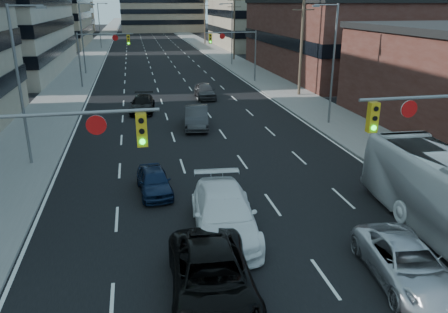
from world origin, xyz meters
TOP-DOWN VIEW (x-y plane):
  - road_surface at (0.00, 130.00)m, footprint 18.00×300.00m
  - sidewalk_left at (-11.50, 130.00)m, footprint 5.00×300.00m
  - sidewalk_right at (11.50, 130.00)m, footprint 5.00×300.00m
  - office_left_far at (-24.00, 100.00)m, footprint 20.00×30.00m
  - storefront_right_mid at (24.00, 50.00)m, footprint 20.00×30.00m
  - office_right_far at (25.00, 88.00)m, footprint 22.00×28.00m
  - bg_block_right at (32.00, 130.00)m, footprint 22.00×22.00m
  - signal_near_left at (-7.45, 8.00)m, footprint 6.59×0.33m
  - signal_far_left at (-7.68, 45.00)m, footprint 6.09×0.33m
  - signal_far_right at (7.68, 45.00)m, footprint 6.09×0.33m
  - utility_pole_block at (12.20, 36.00)m, footprint 2.20×0.28m
  - utility_pole_midblock at (12.20, 66.00)m, footprint 2.20×0.28m
  - utility_pole_distant at (12.20, 96.00)m, footprint 2.20×0.28m
  - streetlight_left_near at (-10.34, 20.00)m, footprint 2.03×0.22m
  - streetlight_left_mid at (-10.34, 55.00)m, footprint 2.03×0.22m
  - streetlight_left_far at (-10.34, 90.00)m, footprint 2.03×0.22m
  - streetlight_right_near at (10.34, 25.00)m, footprint 2.03×0.22m
  - streetlight_right_far at (10.34, 60.00)m, footprint 2.03×0.22m
  - black_pickup at (-2.22, 5.74)m, footprint 2.99×5.90m
  - white_van at (-0.99, 9.86)m, footprint 2.96×6.29m
  - silver_suv at (4.44, 5.35)m, footprint 2.84×5.22m
  - sedan_blue at (-3.60, 14.54)m, footprint 1.83×3.91m
  - sedan_grey_center at (0.22, 26.22)m, footprint 2.32×5.06m
  - sedan_black_far at (-3.69, 32.15)m, footprint 2.45×5.01m
  - sedan_grey_right at (2.57, 36.75)m, footprint 1.85×4.51m

SIDE VIEW (x-z plane):
  - road_surface at x=0.00m, z-range 0.00..0.02m
  - sidewalk_left at x=-11.50m, z-range 0.00..0.15m
  - sidewalk_right at x=11.50m, z-range 0.00..0.15m
  - sedan_blue at x=-3.60m, z-range 0.00..1.29m
  - silver_suv at x=4.44m, z-range 0.00..1.39m
  - sedan_black_far at x=-3.69m, z-range 0.00..1.40m
  - sedan_grey_right at x=2.57m, z-range 0.00..1.53m
  - black_pickup at x=-2.22m, z-range 0.00..1.60m
  - sedan_grey_center at x=0.22m, z-range 0.00..1.61m
  - white_van at x=-0.99m, z-range 0.00..1.77m
  - signal_far_left at x=-7.68m, z-range 1.30..7.30m
  - signal_far_right at x=7.68m, z-range 1.30..7.30m
  - signal_near_left at x=-7.45m, z-range 1.33..7.33m
  - storefront_right_mid at x=24.00m, z-range 0.00..9.00m
  - streetlight_left_near at x=-10.34m, z-range 0.55..9.55m
  - streetlight_left_mid at x=-10.34m, z-range 0.55..9.55m
  - streetlight_left_far at x=-10.34m, z-range 0.55..9.55m
  - streetlight_right_near at x=10.34m, z-range 0.55..9.55m
  - streetlight_right_far at x=10.34m, z-range 0.55..9.55m
  - utility_pole_block at x=12.20m, z-range 0.28..11.28m
  - utility_pole_midblock at x=12.20m, z-range 0.28..11.28m
  - utility_pole_distant at x=12.20m, z-range 0.28..11.28m
  - bg_block_right at x=32.00m, z-range 0.00..12.00m
  - office_right_far at x=25.00m, z-range 0.00..14.00m
  - office_left_far at x=-24.00m, z-range 0.00..16.00m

